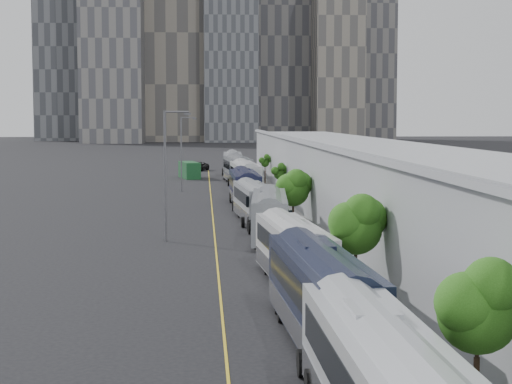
{
  "coord_description": "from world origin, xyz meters",
  "views": [
    {
      "loc": [
        -2.33,
        -14.62,
        9.28
      ],
      "look_at": [
        2.07,
        57.03,
        3.0
      ],
      "focal_mm": 60.0,
      "sensor_mm": 36.0,
      "label": 1
    }
  ],
  "objects": [
    {
      "name": "bus_2",
      "position": [
        2.61,
        32.02,
        1.53
      ],
      "size": [
        3.44,
        12.56,
        3.63
      ],
      "rotation": [
        0.0,
        0.0,
        0.08
      ],
      "color": "silver",
      "rests_on": "ground"
    },
    {
      "name": "street_lamp_near",
      "position": [
        -5.03,
        49.16,
        5.6
      ],
      "size": [
        2.04,
        0.22,
        9.79
      ],
      "color": "#59595E",
      "rests_on": "ground"
    },
    {
      "name": "depot",
      "position": [
        12.99,
        55.0,
        3.51
      ],
      "size": [
        12.45,
        160.4,
        7.2
      ],
      "color": "gray",
      "rests_on": "ground"
    },
    {
      "name": "street_lamp_far",
      "position": [
        -4.94,
        92.81,
        5.37
      ],
      "size": [
        2.04,
        0.22,
        9.35
      ],
      "color": "#59595E",
      "rests_on": "ground"
    },
    {
      "name": "bus_6",
      "position": [
        2.72,
        88.72,
        1.69
      ],
      "size": [
        3.34,
        13.75,
        3.99
      ],
      "rotation": [
        0.0,
        0.0,
        0.04
      ],
      "color": "silver",
      "rests_on": "ground"
    },
    {
      "name": "suv",
      "position": [
        -3.29,
        134.53,
        0.76
      ],
      "size": [
        4.21,
        6.01,
        1.52
      ],
      "primitive_type": "imported",
      "rotation": [
        0.0,
        0.0,
        -0.34
      ],
      "color": "black",
      "rests_on": "ground"
    },
    {
      "name": "bus_7",
      "position": [
        2.42,
        105.45,
        1.68
      ],
      "size": [
        3.75,
        13.8,
        3.99
      ],
      "rotation": [
        0.0,
        0.0,
        0.07
      ],
      "color": "slate",
      "rests_on": "ground"
    },
    {
      "name": "sidewalk",
      "position": [
        9.0,
        55.0,
        0.06
      ],
      "size": [
        10.0,
        170.0,
        0.12
      ],
      "primitive_type": "cube",
      "color": "gray",
      "rests_on": "ground"
    },
    {
      "name": "tree_2",
      "position": [
        5.4,
        58.65,
        3.41
      ],
      "size": [
        2.81,
        2.81,
        4.83
      ],
      "color": "black",
      "rests_on": "ground"
    },
    {
      "name": "tree_0",
      "position": [
        5.61,
        9.36,
        3.94
      ],
      "size": [
        2.39,
        2.39,
        5.15
      ],
      "color": "black",
      "rests_on": "ground"
    },
    {
      "name": "bus_8",
      "position": [
        2.16,
        117.95,
        1.7
      ],
      "size": [
        3.18,
        13.87,
        4.03
      ],
      "rotation": [
        0.0,
        0.0,
        -0.03
      ],
      "color": "gray",
      "rests_on": "ground"
    },
    {
      "name": "bus_4",
      "position": [
        2.15,
        61.23,
        1.48
      ],
      "size": [
        3.3,
        12.14,
        3.51
      ],
      "rotation": [
        0.0,
        0.0,
        0.07
      ],
      "color": "#93979C",
      "rests_on": "ground"
    },
    {
      "name": "tree_4",
      "position": [
        6.23,
        104.05,
        3.01
      ],
      "size": [
        1.14,
        1.14,
        3.68
      ],
      "color": "black",
      "rests_on": "ground"
    },
    {
      "name": "skyline",
      "position": [
        -2.9,
        324.16,
        50.85
      ],
      "size": [
        145.0,
        64.0,
        120.0
      ],
      "color": "slate",
      "rests_on": "ground"
    },
    {
      "name": "tree_3",
      "position": [
        6.18,
        81.3,
        3.0
      ],
      "size": [
        1.23,
        1.23,
        3.69
      ],
      "color": "black",
      "rests_on": "ground"
    },
    {
      "name": "bus_1",
      "position": [
        2.48,
        19.92,
        1.65
      ],
      "size": [
        3.32,
        13.47,
        3.91
      ],
      "rotation": [
        0.0,
        0.0,
        0.05
      ],
      "color": "black",
      "rests_on": "ground"
    },
    {
      "name": "bus_3",
      "position": [
        2.61,
        49.42,
        1.57
      ],
      "size": [
        3.51,
        12.89,
        3.72
      ],
      "rotation": [
        0.0,
        0.0,
        -0.07
      ],
      "color": "gray",
      "rests_on": "ground"
    },
    {
      "name": "tree_1",
      "position": [
        5.43,
        28.31,
        4.0
      ],
      "size": [
        2.69,
        2.69,
        5.37
      ],
      "color": "black",
      "rests_on": "ground"
    },
    {
      "name": "shipping_container",
      "position": [
        -4.5,
        115.97,
        1.25
      ],
      "size": [
        3.56,
        7.01,
        2.5
      ],
      "primitive_type": "cube",
      "rotation": [
        0.0,
        0.0,
        0.22
      ],
      "color": "#154421",
      "rests_on": "ground"
    },
    {
      "name": "lane_line",
      "position": [
        -1.5,
        55.0,
        0.01
      ],
      "size": [
        0.12,
        160.0,
        0.02
      ],
      "primitive_type": "cube",
      "color": "gold",
      "rests_on": "ground"
    },
    {
      "name": "bus_5",
      "position": [
        1.95,
        74.57,
        1.62
      ],
      "size": [
        2.92,
        13.15,
        3.83
      ],
      "rotation": [
        0.0,
        0.0,
        0.02
      ],
      "color": "#171834",
      "rests_on": "ground"
    }
  ]
}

